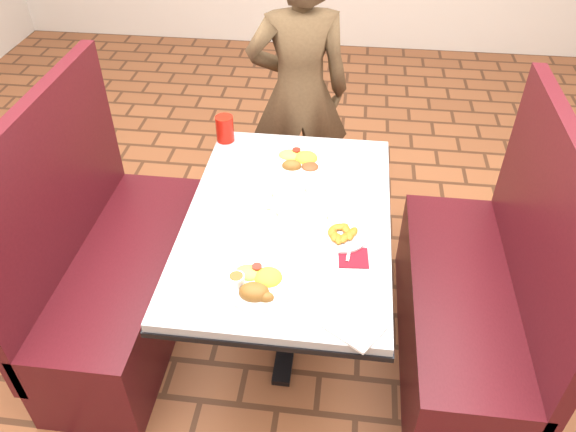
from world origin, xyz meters
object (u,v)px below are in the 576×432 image
object	(u,v)px
booth_bench_right	(473,306)
far_dinner_plate	(299,159)
diner_person	(299,94)
plantain_plate	(342,234)
red_tumbler	(225,129)
dining_table	(288,234)
near_dinner_plate	(257,281)
booth_bench_left	(114,273)

from	to	relation	value
booth_bench_right	far_dinner_plate	size ratio (longest dim) A/B	4.74
booth_bench_right	diner_person	size ratio (longest dim) A/B	0.80
plantain_plate	red_tumbler	world-z (taller)	red_tumbler
booth_bench_right	red_tumbler	size ratio (longest dim) A/B	9.71
dining_table	far_dinner_plate	bearing A→B (deg)	89.24
dining_table	diner_person	xyz separation A→B (m)	(-0.07, 1.02, 0.10)
far_dinner_plate	plantain_plate	bearing A→B (deg)	-65.71
near_dinner_plate	red_tumbler	bearing A→B (deg)	108.43
near_dinner_plate	red_tumbler	world-z (taller)	red_tumbler
diner_person	near_dinner_plate	xyz separation A→B (m)	(0.01, -1.41, 0.02)
red_tumbler	diner_person	bearing A→B (deg)	59.51
near_dinner_plate	diner_person	bearing A→B (deg)	90.43
booth_bench_left	plantain_plate	xyz separation A→B (m)	(1.01, -0.10, 0.43)
booth_bench_right	far_dinner_plate	xyz separation A→B (m)	(-0.79, 0.37, 0.44)
booth_bench_left	near_dinner_plate	world-z (taller)	booth_bench_left
near_dinner_plate	far_dinner_plate	size ratio (longest dim) A/B	0.95
near_dinner_plate	far_dinner_plate	distance (m)	0.76
near_dinner_plate	far_dinner_plate	bearing A→B (deg)	85.38
red_tumbler	far_dinner_plate	bearing A→B (deg)	-22.87
booth_bench_left	red_tumbler	bearing A→B (deg)	49.95
diner_person	booth_bench_left	bearing A→B (deg)	42.34
diner_person	far_dinner_plate	xyz separation A→B (m)	(0.07, -0.65, 0.02)
diner_person	red_tumbler	world-z (taller)	diner_person
dining_table	booth_bench_right	size ratio (longest dim) A/B	1.01
far_dinner_plate	plantain_plate	size ratio (longest dim) A/B	1.33
booth_bench_left	red_tumbler	distance (m)	0.83
dining_table	near_dinner_plate	size ratio (longest dim) A/B	5.04
diner_person	far_dinner_plate	size ratio (longest dim) A/B	5.95
plantain_plate	near_dinner_plate	bearing A→B (deg)	-132.88
plantain_plate	red_tumbler	xyz separation A→B (m)	(-0.57, 0.62, 0.05)
near_dinner_plate	plantain_plate	xyz separation A→B (m)	(0.27, 0.29, -0.01)
booth_bench_left	booth_bench_right	xyz separation A→B (m)	(1.60, 0.00, 0.00)
far_dinner_plate	red_tumbler	distance (m)	0.40
booth_bench_right	near_dinner_plate	size ratio (longest dim) A/B	4.99
booth_bench_right	near_dinner_plate	bearing A→B (deg)	-155.48
booth_bench_left	far_dinner_plate	xyz separation A→B (m)	(0.80, 0.37, 0.44)
booth_bench_left	near_dinner_plate	distance (m)	0.95
booth_bench_right	plantain_plate	bearing A→B (deg)	-170.48
far_dinner_plate	plantain_plate	distance (m)	0.51
booth_bench_left	plantain_plate	world-z (taller)	booth_bench_left
booth_bench_right	plantain_plate	distance (m)	0.73
near_dinner_plate	plantain_plate	size ratio (longest dim) A/B	1.26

